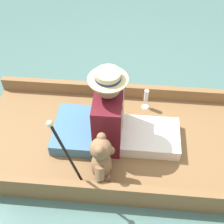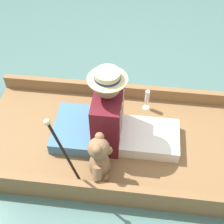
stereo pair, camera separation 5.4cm
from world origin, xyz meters
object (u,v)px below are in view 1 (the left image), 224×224
(teddy_bear, at_px, (101,160))
(walking_cane, at_px, (65,151))
(wine_glass, at_px, (146,97))
(seated_person, at_px, (119,119))

(teddy_bear, relative_size, walking_cane, 0.60)
(teddy_bear, bearing_deg, wine_glass, 157.12)
(teddy_bear, bearing_deg, seated_person, 164.09)
(seated_person, distance_m, walking_cane, 0.62)
(seated_person, xyz_separation_m, teddy_bear, (0.38, -0.11, -0.05))
(seated_person, height_order, wine_glass, seated_person)
(seated_person, xyz_separation_m, wine_glass, (-0.41, 0.22, -0.13))
(wine_glass, xyz_separation_m, walking_cane, (0.89, -0.57, 0.31))
(seated_person, bearing_deg, teddy_bear, -18.00)
(seated_person, xyz_separation_m, walking_cane, (0.48, -0.34, 0.18))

